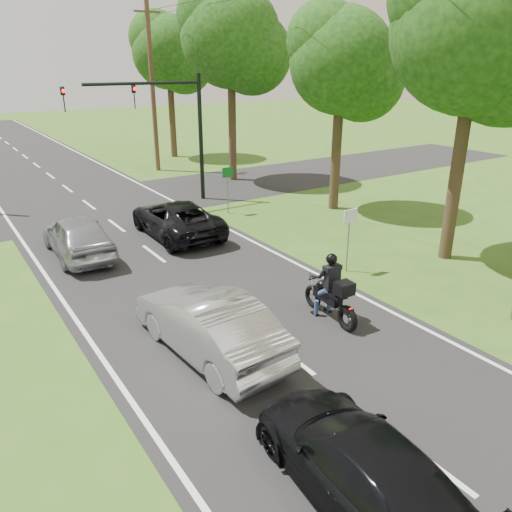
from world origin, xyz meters
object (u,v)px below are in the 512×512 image
at_px(traffic_signal, 164,117).
at_px(dark_suv, 176,218).
at_px(silver_sedan, 209,324).
at_px(motorcycle_rider, 332,294).
at_px(sign_white, 350,225).
at_px(dark_car_behind, 360,464).
at_px(sign_green, 228,179).
at_px(utility_pole_far, 152,87).
at_px(silver_suv, 78,236).

bearing_deg(traffic_signal, dark_suv, -110.81).
bearing_deg(traffic_signal, silver_sedan, -110.48).
bearing_deg(motorcycle_rider, sign_white, 43.67).
bearing_deg(dark_car_behind, traffic_signal, -99.77).
bearing_deg(sign_green, utility_pole_far, 83.27).
distance_m(motorcycle_rider, silver_sedan, 3.52).
relative_size(silver_sedan, silver_suv, 1.05).
bearing_deg(traffic_signal, motorcycle_rider, -95.65).
bearing_deg(motorcycle_rider, traffic_signal, 88.34).
relative_size(silver_suv, utility_pole_far, 0.44).
relative_size(silver_sedan, traffic_signal, 0.72).
bearing_deg(silver_suv, sign_green, -165.53).
distance_m(dark_suv, utility_pole_far, 14.06).
distance_m(motorcycle_rider, silver_suv, 9.53).
xyz_separation_m(motorcycle_rider, silver_sedan, (-3.51, 0.34, 0.03)).
xyz_separation_m(motorcycle_rider, silver_suv, (-4.29, 8.51, 0.02)).
relative_size(motorcycle_rider, dark_suv, 0.44).
bearing_deg(sign_green, motorcycle_rider, -105.69).
bearing_deg(silver_suv, dark_suv, -176.37).
distance_m(dark_car_behind, sign_green, 16.25).
distance_m(motorcycle_rider, sign_white, 3.57).
relative_size(silver_suv, sign_green, 2.08).
xyz_separation_m(silver_sedan, sign_green, (6.38, 9.87, 0.82)).
distance_m(dark_car_behind, utility_pole_far, 27.40).
xyz_separation_m(traffic_signal, sign_white, (1.36, -11.02, -2.54)).
height_order(traffic_signal, utility_pole_far, utility_pole_far).
relative_size(silver_suv, traffic_signal, 0.69).
bearing_deg(silver_suv, traffic_signal, -138.78).
bearing_deg(silver_sedan, dark_suv, -114.67).
xyz_separation_m(motorcycle_rider, dark_car_behind, (-3.58, -4.67, -0.09)).
distance_m(dark_suv, sign_white, 7.22).
bearing_deg(sign_white, dark_car_behind, -132.26).
xyz_separation_m(traffic_signal, utility_pole_far, (2.86, 8.00, 0.95)).
relative_size(dark_suv, sign_green, 2.36).
bearing_deg(sign_white, silver_sedan, -163.13).
relative_size(utility_pole_far, sign_green, 4.71).
bearing_deg(sign_green, sign_white, -91.43).
xyz_separation_m(silver_suv, sign_green, (7.16, 1.70, 0.83)).
distance_m(dark_car_behind, sign_white, 9.35).
height_order(silver_sedan, utility_pole_far, utility_pole_far).
distance_m(silver_sedan, dark_car_behind, 5.01).
bearing_deg(utility_pole_far, motorcycle_rider, -101.11).
distance_m(dark_car_behind, traffic_signal, 18.88).
xyz_separation_m(dark_suv, dark_car_behind, (-3.16, -13.35, -0.06)).
relative_size(dark_car_behind, sign_white, 2.07).
bearing_deg(dark_suv, traffic_signal, -109.82).
height_order(dark_suv, traffic_signal, traffic_signal).
xyz_separation_m(silver_suv, sign_white, (6.96, -6.30, 0.83)).
bearing_deg(dark_suv, utility_pole_far, -109.10).
bearing_deg(sign_white, sign_green, 88.57).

